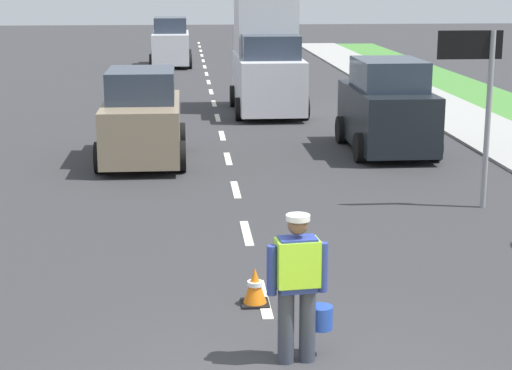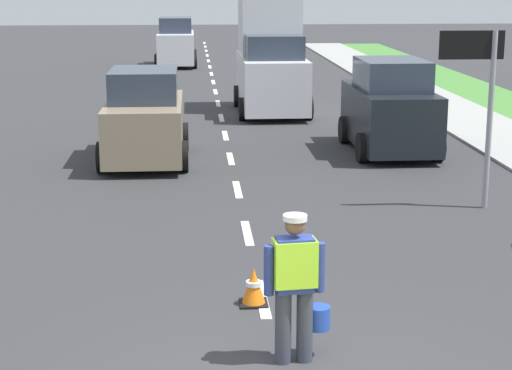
{
  "view_description": "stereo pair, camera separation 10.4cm",
  "coord_description": "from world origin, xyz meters",
  "views": [
    {
      "loc": [
        -0.98,
        -7.97,
        4.12
      ],
      "look_at": [
        0.06,
        4.53,
        1.1
      ],
      "focal_mm": 60.99,
      "sensor_mm": 36.0,
      "label": 1
    },
    {
      "loc": [
        -0.88,
        -7.98,
        4.12
      ],
      "look_at": [
        0.06,
        4.53,
        1.1
      ],
      "focal_mm": 60.99,
      "sensor_mm": 36.0,
      "label": 2
    }
  ],
  "objects": [
    {
      "name": "ground_plane",
      "position": [
        0.0,
        21.0,
        0.0
      ],
      "size": [
        96.0,
        96.0,
        0.0
      ],
      "primitive_type": "plane",
      "color": "#333335"
    },
    {
      "name": "lane_direction_sign",
      "position": [
        4.19,
        7.02,
        2.41
      ],
      "size": [
        1.16,
        0.11,
        3.2
      ],
      "color": "gray",
      "rests_on": "ground"
    },
    {
      "name": "car_oncoming_lead",
      "position": [
        -1.94,
        11.64,
        0.97
      ],
      "size": [
        1.95,
        3.81,
        2.08
      ],
      "color": "gray",
      "rests_on": "ground"
    },
    {
      "name": "car_oncoming_third",
      "position": [
        -1.56,
        33.3,
        1.05
      ],
      "size": [
        1.93,
        4.08,
        2.26
      ],
      "color": "silver",
      "rests_on": "ground"
    },
    {
      "name": "road_worker",
      "position": [
        0.22,
        0.8,
        0.93
      ],
      "size": [
        0.75,
        0.42,
        1.67
      ],
      "color": "#383D4C",
      "rests_on": "ground"
    },
    {
      "name": "lane_center_line",
      "position": [
        0.0,
        25.2,
        0.0
      ],
      "size": [
        0.14,
        46.4,
        0.01
      ],
      "color": "silver",
      "rests_on": "ground"
    },
    {
      "name": "traffic_cone_near",
      "position": [
        -0.12,
        2.52,
        0.24
      ],
      "size": [
        0.36,
        0.36,
        0.49
      ],
      "color": "black",
      "rests_on": "ground"
    },
    {
      "name": "delivery_truck",
      "position": [
        1.58,
        18.82,
        1.61
      ],
      "size": [
        2.16,
        4.6,
        3.54
      ],
      "color": "silver",
      "rests_on": "ground"
    },
    {
      "name": "car_parked_far",
      "position": [
        3.84,
        12.26,
        1.03
      ],
      "size": [
        1.95,
        3.82,
        2.22
      ],
      "color": "black",
      "rests_on": "ground"
    }
  ]
}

